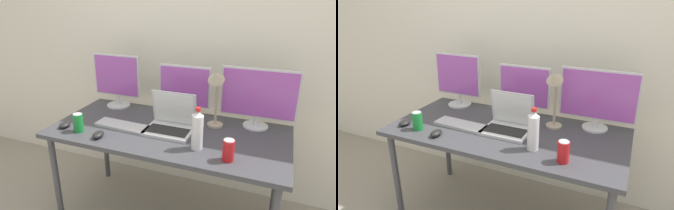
% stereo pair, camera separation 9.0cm
% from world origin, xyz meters
% --- Properties ---
extents(wall_back, '(7.00, 0.08, 2.60)m').
position_xyz_m(wall_back, '(0.00, 0.59, 1.30)').
color(wall_back, silver).
rests_on(wall_back, ground).
extents(work_desk, '(1.58, 0.75, 0.74)m').
position_xyz_m(work_desk, '(0.00, 0.00, 0.68)').
color(work_desk, '#424247').
rests_on(work_desk, ground).
extents(monitor_left, '(0.39, 0.19, 0.42)m').
position_xyz_m(monitor_left, '(-0.55, 0.28, 0.96)').
color(monitor_left, silver).
rests_on(monitor_left, work_desk).
extents(monitor_center, '(0.39, 0.21, 0.38)m').
position_xyz_m(monitor_center, '(0.02, 0.28, 0.94)').
color(monitor_center, silver).
rests_on(monitor_center, work_desk).
extents(monitor_right, '(0.50, 0.17, 0.41)m').
position_xyz_m(monitor_right, '(0.54, 0.27, 0.96)').
color(monitor_right, silver).
rests_on(monitor_right, work_desk).
extents(laptop_silver, '(0.31, 0.24, 0.26)m').
position_xyz_m(laptop_silver, '(0.02, 0.01, 0.80)').
color(laptop_silver, silver).
rests_on(laptop_silver, work_desk).
extents(keyboard_main, '(0.40, 0.15, 0.02)m').
position_xyz_m(keyboard_main, '(-0.31, -0.07, 0.75)').
color(keyboard_main, '#B2B2B7').
rests_on(keyboard_main, work_desk).
extents(mouse_by_keyboard, '(0.07, 0.10, 0.04)m').
position_xyz_m(mouse_by_keyboard, '(-0.68, -0.22, 0.76)').
color(mouse_by_keyboard, black).
rests_on(mouse_by_keyboard, work_desk).
extents(mouse_by_laptop, '(0.07, 0.10, 0.04)m').
position_xyz_m(mouse_by_laptop, '(-0.37, -0.27, 0.76)').
color(mouse_by_laptop, black).
rests_on(mouse_by_laptop, work_desk).
extents(water_bottle, '(0.07, 0.07, 0.26)m').
position_xyz_m(water_bottle, '(0.25, -0.18, 0.86)').
color(water_bottle, silver).
rests_on(water_bottle, work_desk).
extents(soda_can_near_keyboard, '(0.07, 0.07, 0.13)m').
position_xyz_m(soda_can_near_keyboard, '(0.45, -0.24, 0.80)').
color(soda_can_near_keyboard, red).
rests_on(soda_can_near_keyboard, work_desk).
extents(soda_can_by_laptop, '(0.07, 0.07, 0.13)m').
position_xyz_m(soda_can_by_laptop, '(-0.55, -0.24, 0.80)').
color(soda_can_by_laptop, '#197F33').
rests_on(soda_can_by_laptop, work_desk).
extents(desk_lamp, '(0.11, 0.18, 0.42)m').
position_xyz_m(desk_lamp, '(0.28, 0.14, 1.03)').
color(desk_lamp, tan).
rests_on(desk_lamp, work_desk).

